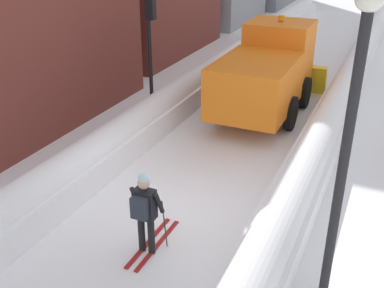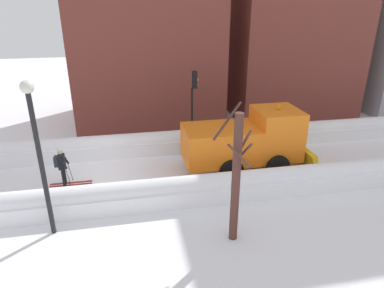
{
  "view_description": "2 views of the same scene",
  "coord_description": "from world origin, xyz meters",
  "px_view_note": "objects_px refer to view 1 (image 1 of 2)",
  "views": [
    {
      "loc": [
        4.12,
        -7.98,
        6.02
      ],
      "look_at": [
        -0.12,
        1.4,
        1.07
      ],
      "focal_mm": 43.16,
      "sensor_mm": 36.0,
      "label": 1
    },
    {
      "loc": [
        14.23,
        1.44,
        7.42
      ],
      "look_at": [
        -0.29,
        4.29,
        1.28
      ],
      "focal_mm": 31.83,
      "sensor_mm": 36.0,
      "label": 2
    }
  ],
  "objects_px": {
    "street_lamp": "(350,124)",
    "traffic_light_pole": "(151,30)",
    "skier": "(145,210)",
    "plow_truck": "(267,71)"
  },
  "relations": [
    {
      "from": "street_lamp",
      "to": "traffic_light_pole",
      "type": "bearing_deg",
      "value": 137.04
    },
    {
      "from": "plow_truck",
      "to": "street_lamp",
      "type": "relative_size",
      "value": 1.12
    },
    {
      "from": "traffic_light_pole",
      "to": "street_lamp",
      "type": "relative_size",
      "value": 0.78
    },
    {
      "from": "plow_truck",
      "to": "skier",
      "type": "relative_size",
      "value": 3.31
    },
    {
      "from": "traffic_light_pole",
      "to": "street_lamp",
      "type": "height_order",
      "value": "street_lamp"
    },
    {
      "from": "plow_truck",
      "to": "traffic_light_pole",
      "type": "xyz_separation_m",
      "value": [
        -3.38,
        -1.9,
        1.45
      ]
    },
    {
      "from": "traffic_light_pole",
      "to": "skier",
      "type": "bearing_deg",
      "value": -62.56
    },
    {
      "from": "traffic_light_pole",
      "to": "street_lamp",
      "type": "bearing_deg",
      "value": -42.96
    },
    {
      "from": "skier",
      "to": "plow_truck",
      "type": "bearing_deg",
      "value": 89.89
    },
    {
      "from": "plow_truck",
      "to": "skier",
      "type": "distance_m",
      "value": 8.4
    }
  ]
}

